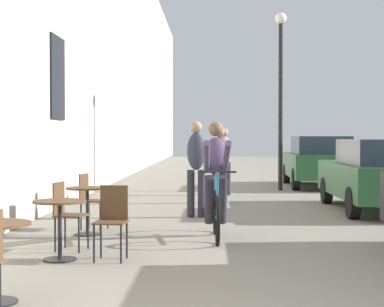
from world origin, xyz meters
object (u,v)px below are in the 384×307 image
at_px(parked_car_second, 378,174).
at_px(parked_car_third, 318,161).
at_px(cafe_chair_mid_toward_street, 66,211).
at_px(cafe_table_far, 87,201).
at_px(pedestrian_near, 196,163).
at_px(cafe_table_mid, 60,217).
at_px(cafe_chair_mid_toward_wall, 112,217).
at_px(pedestrian_mid, 220,160).
at_px(cyclist_on_bicycle, 216,183).
at_px(cafe_chair_far_toward_street, 90,197).
at_px(street_lamp, 281,78).
at_px(pedestrian_far, 224,157).

relative_size(parked_car_second, parked_car_third, 0.95).
xyz_separation_m(cafe_chair_mid_toward_street, cafe_table_far, (0.02, 1.29, 0.00)).
distance_m(pedestrian_near, parked_car_third, 7.98).
bearing_deg(parked_car_second, pedestrian_near, -163.60).
height_order(cafe_table_mid, pedestrian_near, pedestrian_near).
relative_size(cafe_table_mid, cafe_chair_mid_toward_street, 0.81).
bearing_deg(cafe_chair_mid_toward_wall, parked_car_third, 68.77).
distance_m(cafe_table_mid, pedestrian_near, 4.41).
height_order(cafe_chair_mid_toward_street, cafe_chair_mid_toward_wall, same).
bearing_deg(pedestrian_near, pedestrian_mid, 79.51).
height_order(cyclist_on_bicycle, pedestrian_near, pedestrian_near).
height_order(cafe_table_mid, cafe_table_far, same).
height_order(cafe_chair_mid_toward_street, pedestrian_near, pedestrian_near).
xyz_separation_m(cafe_chair_far_toward_street, cyclist_on_bicycle, (2.01, -0.77, 0.29)).
bearing_deg(cafe_chair_mid_toward_street, cafe_chair_far_toward_street, 91.63).
distance_m(cafe_chair_mid_toward_street, cafe_table_far, 1.29).
bearing_deg(parked_car_second, street_lamp, 106.29).
height_order(cyclist_on_bicycle, pedestrian_far, cyclist_on_bicycle).
bearing_deg(street_lamp, cafe_chair_mid_toward_street, -112.09).
bearing_deg(parked_car_third, cafe_table_far, -118.32).
relative_size(cyclist_on_bicycle, parked_car_third, 0.41).
bearing_deg(parked_car_third, cafe_table_mid, -113.78).
height_order(cafe_chair_mid_toward_wall, pedestrian_far, pedestrian_far).
height_order(cafe_chair_mid_toward_wall, parked_car_third, parked_car_third).
relative_size(pedestrian_near, pedestrian_mid, 1.04).
bearing_deg(cafe_chair_mid_toward_wall, cafe_table_mid, -173.02).
bearing_deg(cafe_chair_mid_toward_street, pedestrian_far, 74.34).
height_order(pedestrian_far, parked_car_second, pedestrian_far).
xyz_separation_m(pedestrian_near, parked_car_third, (3.44, 7.19, -0.22)).
relative_size(cyclist_on_bicycle, pedestrian_mid, 1.03).
xyz_separation_m(cafe_table_far, parked_car_third, (5.04, 9.34, 0.26)).
xyz_separation_m(cafe_chair_mid_toward_street, parked_car_third, (5.06, 10.64, 0.26)).
bearing_deg(cafe_chair_mid_toward_wall, street_lamp, 72.68).
bearing_deg(pedestrian_near, cafe_table_far, -126.50).
bearing_deg(pedestrian_far, street_lamp, 42.78).
relative_size(cafe_table_far, cyclist_on_bicycle, 0.41).
bearing_deg(parked_car_second, parked_car_third, 91.44).
relative_size(cafe_table_mid, pedestrian_near, 0.41).
distance_m(pedestrian_far, street_lamp, 3.04).
distance_m(pedestrian_near, pedestrian_far, 4.48).
distance_m(cafe_table_mid, street_lamp, 10.99).
height_order(pedestrian_far, parked_car_third, pedestrian_far).
distance_m(pedestrian_mid, pedestrian_far, 1.93).
xyz_separation_m(pedestrian_far, parked_car_second, (3.00, -3.38, -0.22)).
xyz_separation_m(cafe_table_mid, pedestrian_far, (2.14, 8.55, 0.44)).
bearing_deg(cafe_chair_far_toward_street, cafe_table_mid, -87.11).
bearing_deg(parked_car_third, cafe_chair_far_toward_street, -120.26).
height_order(pedestrian_mid, parked_car_third, pedestrian_mid).
xyz_separation_m(cafe_table_mid, street_lamp, (3.72, 10.02, 2.59)).
relative_size(pedestrian_far, parked_car_third, 0.40).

